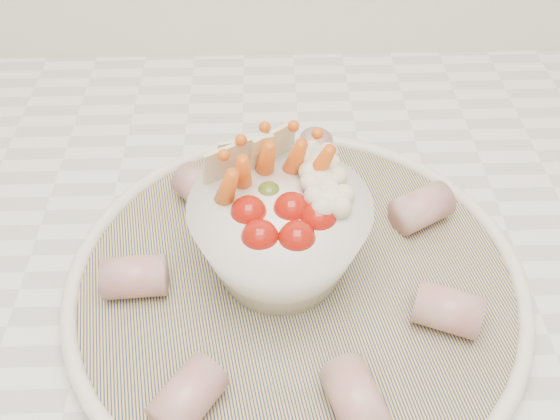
{
  "coord_description": "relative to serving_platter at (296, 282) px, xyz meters",
  "views": [
    {
      "loc": [
        -0.03,
        1.11,
        1.31
      ],
      "look_at": [
        -0.02,
        1.42,
        1.0
      ],
      "focal_mm": 40.0,
      "sensor_mm": 36.0,
      "label": 1
    }
  ],
  "objects": [
    {
      "name": "serving_platter",
      "position": [
        0.0,
        0.0,
        0.0
      ],
      "size": [
        0.41,
        0.41,
        0.02
      ],
      "color": "navy",
      "rests_on": "kitchen_counter"
    },
    {
      "name": "veggie_bowl",
      "position": [
        -0.01,
        0.01,
        0.04
      ],
      "size": [
        0.13,
        0.13,
        0.1
      ],
      "color": "white",
      "rests_on": "serving_platter"
    },
    {
      "name": "cured_meat_rolls",
      "position": [
        -0.0,
        0.0,
        0.02
      ],
      "size": [
        0.27,
        0.28,
        0.03
      ],
      "color": "#A54B51",
      "rests_on": "serving_platter"
    }
  ]
}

